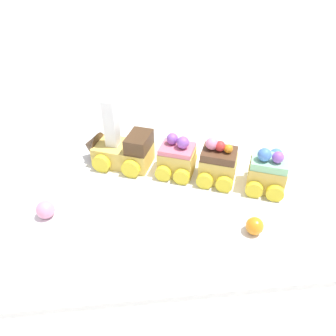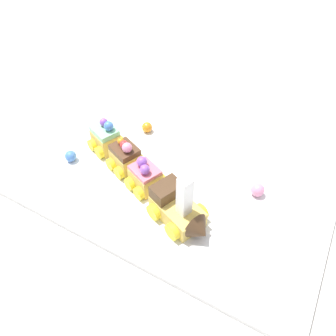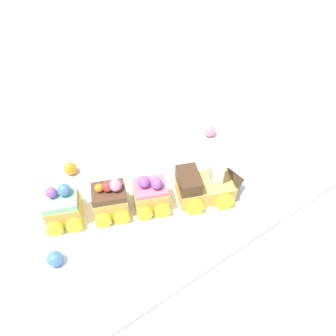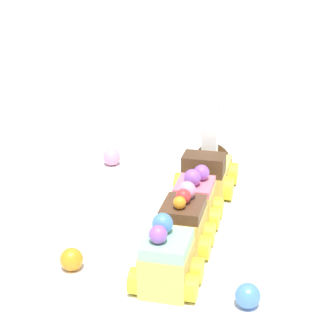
# 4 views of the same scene
# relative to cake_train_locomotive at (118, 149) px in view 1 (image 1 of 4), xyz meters

# --- Properties ---
(ground_plane) EXTENTS (10.00, 10.00, 0.00)m
(ground_plane) POSITION_rel_cake_train_locomotive_xyz_m (-0.08, 0.08, -0.04)
(ground_plane) COLOR beige
(display_board) EXTENTS (0.68, 0.40, 0.01)m
(display_board) POSITION_rel_cake_train_locomotive_xyz_m (-0.08, 0.08, -0.03)
(display_board) COLOR white
(display_board) RESTS_ON ground_plane
(cake_train_locomotive) EXTENTS (0.14, 0.11, 0.12)m
(cake_train_locomotive) POSITION_rel_cake_train_locomotive_xyz_m (0.00, 0.00, 0.00)
(cake_train_locomotive) COLOR #E0BC56
(cake_train_locomotive) RESTS_ON display_board
(cake_car_strawberry) EXTENTS (0.08, 0.09, 0.07)m
(cake_car_strawberry) POSITION_rel_cake_train_locomotive_xyz_m (-0.10, 0.04, -0.00)
(cake_car_strawberry) COLOR #E0BC56
(cake_car_strawberry) RESTS_ON display_board
(cake_car_chocolate) EXTENTS (0.08, 0.09, 0.08)m
(cake_car_chocolate) POSITION_rel_cake_train_locomotive_xyz_m (-0.17, 0.07, 0.00)
(cake_car_chocolate) COLOR #E0BC56
(cake_car_chocolate) RESTS_ON display_board
(cake_car_mint) EXTENTS (0.08, 0.09, 0.08)m
(cake_car_mint) POSITION_rel_cake_train_locomotive_xyz_m (-0.24, 0.10, -0.00)
(cake_car_mint) COLOR #E0BC56
(cake_car_mint) RESTS_ON display_board
(gumball_orange) EXTENTS (0.03, 0.03, 0.03)m
(gumball_orange) POSITION_rel_cake_train_locomotive_xyz_m (-0.19, 0.19, -0.02)
(gumball_orange) COLOR orange
(gumball_orange) RESTS_ON display_board
(gumball_blue) EXTENTS (0.03, 0.03, 0.03)m
(gumball_blue) POSITION_rel_cake_train_locomotive_xyz_m (-0.28, 0.03, -0.02)
(gumball_blue) COLOR #4C84E0
(gumball_blue) RESTS_ON display_board
(gumball_pink) EXTENTS (0.03, 0.03, 0.03)m
(gumball_pink) POSITION_rel_cake_train_locomotive_xyz_m (0.11, 0.13, -0.02)
(gumball_pink) COLOR pink
(gumball_pink) RESTS_ON display_board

